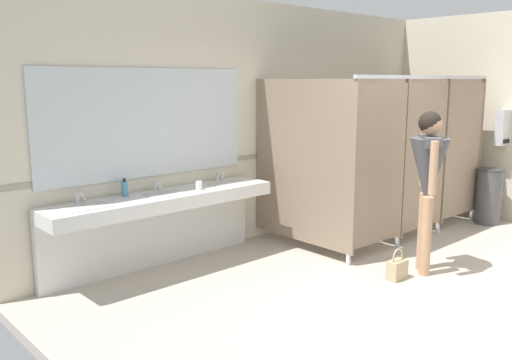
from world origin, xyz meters
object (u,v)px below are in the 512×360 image
object	(u,v)px
trash_bin	(489,196)
paper_cup	(199,186)
handbag	(397,269)
paper_towel_dispenser_upper	(504,127)
soap_dispenser	(125,189)
person_standing	(428,172)

from	to	relation	value
trash_bin	paper_cup	size ratio (longest dim) A/B	8.48
trash_bin	handbag	xyz separation A→B (m)	(-2.82, -0.36, -0.28)
paper_towel_dispenser_upper	soap_dispenser	xyz separation A→B (m)	(-5.07, 1.59, -0.42)
handbag	paper_towel_dispenser_upper	bearing A→B (deg)	6.64
person_standing	handbag	xyz separation A→B (m)	(-0.38, 0.06, -0.96)
paper_towel_dispenser_upper	soap_dispenser	world-z (taller)	paper_towel_dispenser_upper
paper_towel_dispenser_upper	paper_cup	bearing A→B (deg)	162.64
trash_bin	handbag	world-z (taller)	trash_bin
soap_dispenser	handbag	bearing A→B (deg)	-44.95
person_standing	paper_cup	world-z (taller)	person_standing
paper_towel_dispenser_upper	handbag	size ratio (longest dim) A/B	1.55
person_standing	soap_dispenser	xyz separation A→B (m)	(-2.34, 2.02, -0.16)
trash_bin	person_standing	world-z (taller)	person_standing
soap_dispenser	paper_cup	xyz separation A→B (m)	(0.75, -0.24, -0.03)
paper_towel_dispenser_upper	trash_bin	bearing A→B (deg)	179.93
trash_bin	person_standing	xyz separation A→B (m)	(-2.43, -0.43, 0.68)
trash_bin	paper_cup	distance (m)	4.27
paper_cup	soap_dispenser	bearing A→B (deg)	162.22
paper_towel_dispenser_upper	paper_cup	size ratio (longest dim) A/B	5.44
handbag	paper_cup	size ratio (longest dim) A/B	3.51
trash_bin	soap_dispenser	distance (m)	5.06
soap_dispenser	paper_towel_dispenser_upper	bearing A→B (deg)	-17.42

